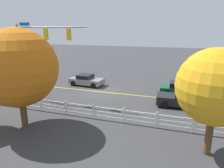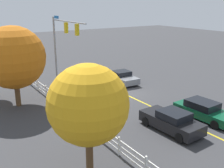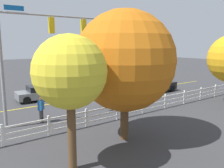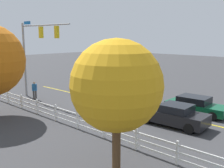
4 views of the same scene
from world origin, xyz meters
name	(u,v)px [view 4 (image 4 of 4)]	position (x,y,z in m)	size (l,w,h in m)	color
ground_plane	(104,100)	(0.00, 0.00, 0.00)	(120.00, 120.00, 0.00)	#38383A
lane_center_stripe	(138,108)	(-4.00, 0.00, 0.00)	(28.00, 0.16, 0.01)	gold
signal_assembly	(36,45)	(4.79, 3.91, 5.04)	(7.24, 0.38, 7.17)	gray
car_0	(174,115)	(-8.30, 1.82, 0.70)	(4.56, 2.15, 1.45)	black
car_1	(196,105)	(-8.18, -1.67, 0.66)	(4.61, 2.09, 1.34)	#0C4C2D
car_2	(98,87)	(2.80, -1.95, 0.64)	(4.08, 2.21, 1.32)	slate
pedestrian	(35,90)	(4.84, 4.22, 0.93)	(0.47, 0.47, 1.69)	#3F3F42
white_rail_fence	(66,116)	(-3.00, 6.58, 0.60)	(26.10, 0.10, 1.15)	white
tree_0	(117,86)	(-9.55, 8.82, 3.78)	(3.94, 3.94, 5.76)	brown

